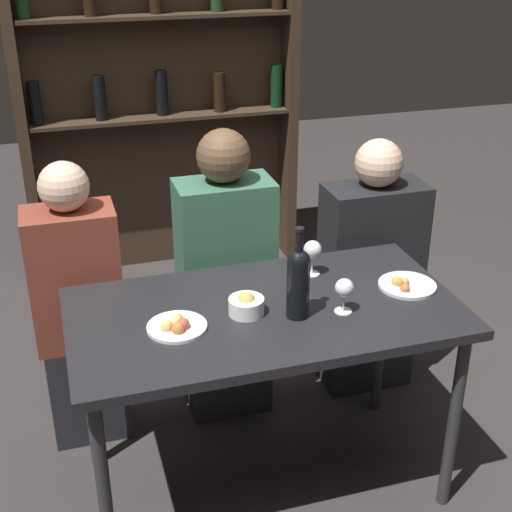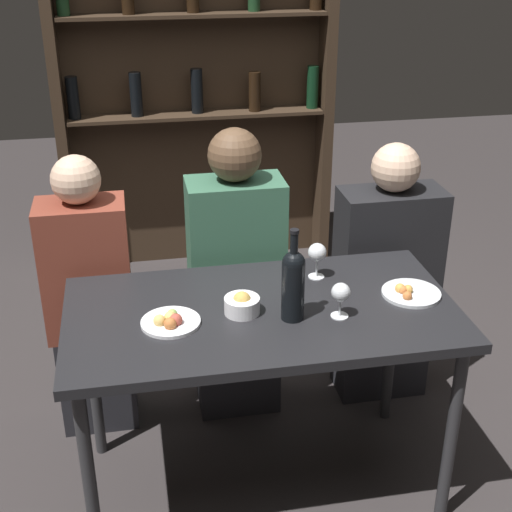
# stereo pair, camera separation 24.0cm
# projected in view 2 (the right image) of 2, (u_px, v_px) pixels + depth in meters

# --- Properties ---
(ground_plane) EXTENTS (10.00, 10.00, 0.00)m
(ground_plane) POSITION_uv_depth(u_px,v_px,m) (261.00, 481.00, 2.77)
(ground_plane) COLOR #332D2D
(dining_table) EXTENTS (1.34, 0.71, 0.77)m
(dining_table) POSITION_uv_depth(u_px,v_px,m) (262.00, 327.00, 2.47)
(dining_table) COLOR black
(dining_table) RESTS_ON ground_plane
(wine_rack_wall) EXTENTS (1.59, 0.21, 2.31)m
(wine_rack_wall) POSITION_uv_depth(u_px,v_px,m) (194.00, 70.00, 4.04)
(wine_rack_wall) COLOR #38281C
(wine_rack_wall) RESTS_ON ground_plane
(wine_bottle) EXTENTS (0.08, 0.08, 0.32)m
(wine_bottle) POSITION_uv_depth(u_px,v_px,m) (293.00, 282.00, 2.32)
(wine_bottle) COLOR black
(wine_bottle) RESTS_ON dining_table
(wine_glass_0) EXTENTS (0.06, 0.06, 0.12)m
(wine_glass_0) POSITION_uv_depth(u_px,v_px,m) (341.00, 294.00, 2.35)
(wine_glass_0) COLOR silver
(wine_glass_0) RESTS_ON dining_table
(wine_glass_1) EXTENTS (0.07, 0.07, 0.14)m
(wine_glass_1) POSITION_uv_depth(u_px,v_px,m) (317.00, 253.00, 2.61)
(wine_glass_1) COLOR silver
(wine_glass_1) RESTS_ON dining_table
(food_plate_0) EXTENTS (0.20, 0.20, 0.05)m
(food_plate_0) POSITION_uv_depth(u_px,v_px,m) (170.00, 321.00, 2.34)
(food_plate_0) COLOR white
(food_plate_0) RESTS_ON dining_table
(food_plate_1) EXTENTS (0.21, 0.21, 0.04)m
(food_plate_1) POSITION_uv_depth(u_px,v_px,m) (410.00, 293.00, 2.52)
(food_plate_1) COLOR silver
(food_plate_1) RESTS_ON dining_table
(snack_bowl) EXTENTS (0.12, 0.12, 0.08)m
(snack_bowl) POSITION_uv_depth(u_px,v_px,m) (242.00, 304.00, 2.40)
(snack_bowl) COLOR white
(snack_bowl) RESTS_ON dining_table
(seated_person_left) EXTENTS (0.34, 0.22, 1.20)m
(seated_person_left) POSITION_uv_depth(u_px,v_px,m) (90.00, 305.00, 2.88)
(seated_person_left) COLOR #26262B
(seated_person_left) RESTS_ON ground_plane
(seated_person_center) EXTENTS (0.38, 0.22, 1.27)m
(seated_person_center) POSITION_uv_depth(u_px,v_px,m) (236.00, 284.00, 2.97)
(seated_person_center) COLOR #26262B
(seated_person_center) RESTS_ON ground_plane
(seated_person_right) EXTENTS (0.43, 0.22, 1.17)m
(seated_person_right) POSITION_uv_depth(u_px,v_px,m) (385.00, 283.00, 3.10)
(seated_person_right) COLOR #26262B
(seated_person_right) RESTS_ON ground_plane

